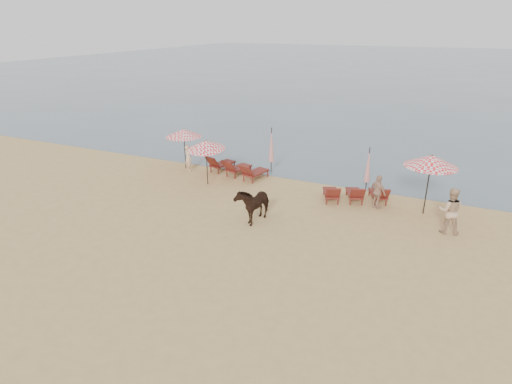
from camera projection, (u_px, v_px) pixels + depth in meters
ground at (196, 270)px, 14.77m from camera, size 120.00×120.00×0.00m
sea at (417, 66)px, 82.38m from camera, size 160.00×140.00×0.06m
lounger_cluster_left at (236, 167)px, 23.67m from camera, size 3.50×2.54×0.69m
lounger_cluster_right at (355, 193)px, 20.21m from camera, size 3.30×2.63×0.63m
umbrella_open_left_a at (184, 133)px, 24.28m from camera, size 2.06×2.06×2.34m
umbrella_open_left_b at (206, 145)px, 21.79m from camera, size 1.94×1.98×2.48m
umbrella_open_right at (431, 161)px, 18.23m from camera, size 2.25×2.25×2.74m
umbrella_closed_left at (271, 145)px, 23.85m from camera, size 0.31×0.31×2.58m
umbrella_closed_right at (368, 165)px, 21.01m from camera, size 0.28×0.28×2.33m
cow at (253, 203)px, 18.26m from camera, size 1.06×1.96×1.58m
beachgoer_left at (188, 158)px, 24.33m from camera, size 0.67×0.61×1.53m
beachgoer_right_a at (450, 211)px, 17.06m from camera, size 1.04×0.86×1.95m
beachgoer_right_b at (378, 192)px, 19.38m from camera, size 0.98×0.89×1.60m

